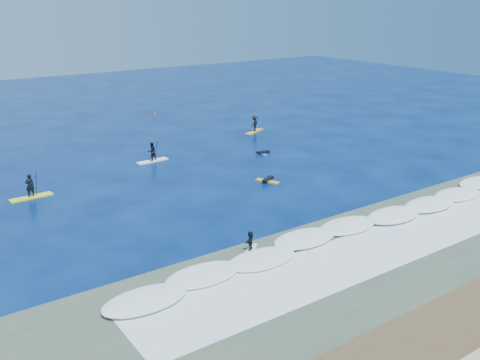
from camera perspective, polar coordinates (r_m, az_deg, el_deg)
ground at (r=44.54m, az=1.68°, el=-1.28°), size 160.00×160.00×0.00m
shallow_water at (r=35.20m, az=15.44°, el=-7.68°), size 90.00×13.00×0.01m
breaking_wave at (r=37.57m, az=10.80°, el=-5.57°), size 40.00×6.00×0.30m
whitewater at (r=35.76m, az=14.22°, el=-7.14°), size 34.00×5.00×0.02m
sup_paddler_left at (r=46.18m, az=-21.46°, el=-0.93°), size 3.36×0.97×2.34m
sup_paddler_center at (r=53.35m, az=-9.38°, el=2.84°), size 3.26×1.02×2.25m
sup_paddler_right at (r=64.54m, az=1.55°, el=5.93°), size 3.30×2.18×2.30m
prone_paddler_near at (r=47.01m, az=2.95°, el=-0.00°), size 1.63×2.17×0.45m
prone_paddler_far at (r=55.39m, az=2.42°, el=2.92°), size 1.56×2.03×0.41m
wave_surfer at (r=33.84m, az=1.11°, el=-6.63°), size 1.75×1.53×1.33m
marker_buoy at (r=74.31m, az=-9.05°, el=6.92°), size 0.25×0.25×0.60m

